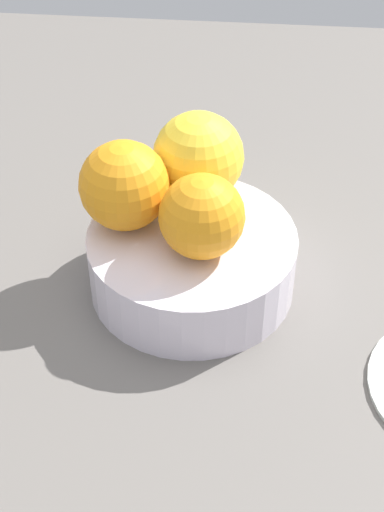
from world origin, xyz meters
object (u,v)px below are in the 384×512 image
at_px(orange_in_bowl_0, 124,185).
at_px(orange_in_bowl_1, 196,157).
at_px(fruit_bowl, 192,262).
at_px(orange_in_bowl_2, 202,216).

distance_m(orange_in_bowl_0, orange_in_bowl_1, 0.07).
bearing_deg(orange_in_bowl_1, fruit_bowl, 2.18).
bearing_deg(orange_in_bowl_1, orange_in_bowl_0, -51.12).
height_order(orange_in_bowl_0, orange_in_bowl_2, orange_in_bowl_0).
distance_m(orange_in_bowl_0, orange_in_bowl_2, 0.08).
bearing_deg(orange_in_bowl_2, fruit_bowl, -149.62).
xyz_separation_m(fruit_bowl, orange_in_bowl_2, (0.02, 0.01, 0.07)).
height_order(fruit_bowl, orange_in_bowl_0, orange_in_bowl_0).
xyz_separation_m(orange_in_bowl_0, orange_in_bowl_2, (0.03, 0.07, -0.00)).
relative_size(fruit_bowl, orange_in_bowl_0, 2.35).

